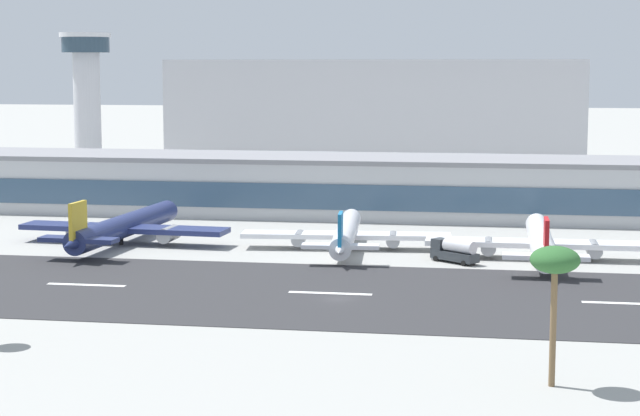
{
  "coord_description": "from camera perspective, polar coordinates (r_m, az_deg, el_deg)",
  "views": [
    {
      "loc": [
        21.65,
        -146.35,
        32.32
      ],
      "look_at": [
        -9.84,
        44.72,
        6.8
      ],
      "focal_mm": 61.12,
      "sensor_mm": 36.0,
      "label": 1
    }
  ],
  "objects": [
    {
      "name": "ground_plane",
      "position": [
        151.44,
        0.93,
        -4.82
      ],
      "size": [
        1400.0,
        1400.0,
        0.0
      ],
      "primitive_type": "plane",
      "color": "#9E9E99"
    },
    {
      "name": "runway_strip",
      "position": [
        154.95,
        1.12,
        -4.52
      ],
      "size": [
        800.0,
        43.96,
        0.08
      ],
      "primitive_type": "cube",
      "color": "#2D2D30",
      "rests_on": "ground_plane"
    },
    {
      "name": "runway_centreline_dash_3",
      "position": [
        164.63,
        -12.14,
        -3.95
      ],
      "size": [
        12.0,
        1.2,
        0.01
      ],
      "primitive_type": "cube",
      "color": "white",
      "rests_on": "runway_strip"
    },
    {
      "name": "runway_centreline_dash_4",
      "position": [
        155.17,
        0.54,
        -4.48
      ],
      "size": [
        12.0,
        1.2,
        0.01
      ],
      "primitive_type": "cube",
      "color": "white",
      "rests_on": "runway_strip"
    },
    {
      "name": "runway_centreline_dash_5",
      "position": [
        154.43,
        15.77,
        -4.83
      ],
      "size": [
        12.0,
        1.2,
        0.01
      ],
      "primitive_type": "cube",
      "color": "white",
      "rests_on": "runway_strip"
    },
    {
      "name": "terminal_building",
      "position": [
        235.09,
        2.23,
        1.17
      ],
      "size": [
        213.79,
        24.44,
        12.76
      ],
      "color": "#B7BABC",
      "rests_on": "ground_plane"
    },
    {
      "name": "control_tower",
      "position": [
        302.27,
        -12.11,
        5.85
      ],
      "size": [
        13.8,
        13.8,
        40.87
      ],
      "color": "silver",
      "rests_on": "ground_plane"
    },
    {
      "name": "distant_hotel_block",
      "position": [
        338.99,
        2.84,
        4.9
      ],
      "size": [
        127.72,
        25.61,
        33.91
      ],
      "primitive_type": "cube",
      "color": "#BCBCC1",
      "rests_on": "ground_plane"
    },
    {
      "name": "airliner_gold_tail_gate_0",
      "position": [
        199.87,
        -10.35,
        -1.0
      ],
      "size": [
        39.15,
        47.58,
        9.93
      ],
      "rotation": [
        0.0,
        0.0,
        1.5
      ],
      "color": "navy",
      "rests_on": "ground_plane"
    },
    {
      "name": "airliner_blue_tail_gate_1",
      "position": [
        191.14,
        1.35,
        -1.39
      ],
      "size": [
        37.24,
        41.56,
        8.68
      ],
      "rotation": [
        0.0,
        0.0,
        1.65
      ],
      "color": "silver",
      "rests_on": "ground_plane"
    },
    {
      "name": "airliner_red_tail_gate_2",
      "position": [
        184.73,
        11.5,
        -1.79
      ],
      "size": [
        38.45,
        44.57,
        9.3
      ],
      "rotation": [
        0.0,
        0.0,
        1.58
      ],
      "color": "white",
      "rests_on": "ground_plane"
    },
    {
      "name": "service_fuel_truck_0",
      "position": [
        180.21,
        7.06,
        -2.23
      ],
      "size": [
        8.3,
        7.28,
        3.95
      ],
      "rotation": [
        0.0,
        0.0,
        2.48
      ],
      "color": "#2D3338",
      "rests_on": "ground_plane"
    },
    {
      "name": "palm_tree_1",
      "position": [
        111.25,
        12.2,
        -2.91
      ],
      "size": [
        4.99,
        4.99,
        14.39
      ],
      "color": "brown",
      "rests_on": "ground_plane"
    }
  ]
}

